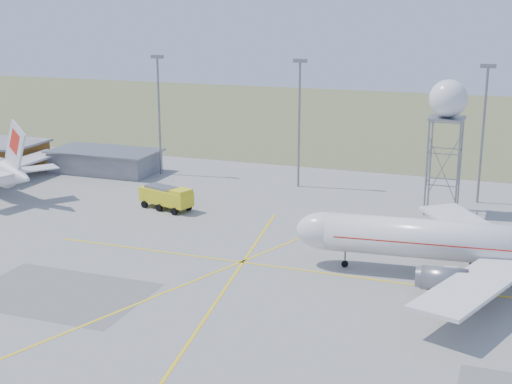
% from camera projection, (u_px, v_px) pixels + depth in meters
% --- Properties ---
extents(grass_strip, '(400.00, 120.00, 0.03)m').
position_uv_depth(grass_strip, '(422.00, 121.00, 179.68)').
color(grass_strip, '#596F3D').
rests_on(grass_strip, ground).
extents(building_grey, '(19.00, 10.00, 3.90)m').
position_uv_depth(building_grey, '(105.00, 161.00, 125.41)').
color(building_grey, gray).
rests_on(building_grey, ground).
extents(mast_a, '(2.20, 0.50, 20.50)m').
position_uv_depth(mast_a, '(159.00, 105.00, 121.27)').
color(mast_a, slate).
rests_on(mast_a, ground).
extents(mast_b, '(2.20, 0.50, 20.50)m').
position_uv_depth(mast_b, '(299.00, 113.00, 112.88)').
color(mast_b, slate).
rests_on(mast_b, ground).
extents(mast_c, '(2.20, 0.50, 20.50)m').
position_uv_depth(mast_c, '(484.00, 123.00, 103.47)').
color(mast_c, slate).
rests_on(mast_c, ground).
extents(airliner_main, '(38.25, 37.03, 13.01)m').
position_uv_depth(airliner_main, '(462.00, 243.00, 76.36)').
color(airliner_main, silver).
rests_on(airliner_main, ground).
extents(radar_tower, '(5.21, 5.21, 18.86)m').
position_uv_depth(radar_tower, '(446.00, 139.00, 98.68)').
color(radar_tower, slate).
rests_on(radar_tower, ground).
extents(fire_truck, '(8.91, 5.33, 3.38)m').
position_uv_depth(fire_truck, '(167.00, 198.00, 102.62)').
color(fire_truck, yellow).
rests_on(fire_truck, ground).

